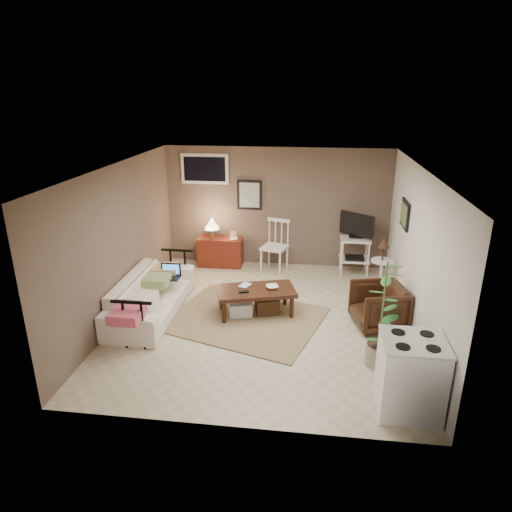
# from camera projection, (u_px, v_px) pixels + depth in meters

# --- Properties ---
(floor) EXTENTS (5.00, 5.00, 0.00)m
(floor) POSITION_uv_depth(u_px,v_px,m) (262.00, 319.00, 7.27)
(floor) COLOR #C1B293
(floor) RESTS_ON ground
(art_back) EXTENTS (0.50, 0.03, 0.60)m
(art_back) POSITION_uv_depth(u_px,v_px,m) (250.00, 195.00, 9.14)
(art_back) COLOR black
(art_right) EXTENTS (0.03, 0.60, 0.45)m
(art_right) POSITION_uv_depth(u_px,v_px,m) (405.00, 214.00, 7.46)
(art_right) COLOR black
(window) EXTENTS (0.96, 0.03, 0.60)m
(window) POSITION_uv_depth(u_px,v_px,m) (205.00, 169.00, 9.08)
(window) COLOR silver
(rug) EXTENTS (2.75, 2.45, 0.02)m
(rug) POSITION_uv_depth(u_px,v_px,m) (244.00, 319.00, 7.25)
(rug) COLOR #8E7E53
(rug) RESTS_ON floor
(coffee_table) EXTENTS (1.37, 0.97, 0.47)m
(coffee_table) POSITION_uv_depth(u_px,v_px,m) (255.00, 300.00, 7.33)
(coffee_table) COLOR #39190F
(coffee_table) RESTS_ON floor
(sofa) EXTENTS (0.64, 2.20, 0.86)m
(sofa) POSITION_uv_depth(u_px,v_px,m) (151.00, 289.00, 7.31)
(sofa) COLOR white
(sofa) RESTS_ON floor
(sofa_pillows) EXTENTS (0.42, 2.09, 0.15)m
(sofa_pillows) POSITION_uv_depth(u_px,v_px,m) (148.00, 290.00, 7.04)
(sofa_pillows) COLOR beige
(sofa_pillows) RESTS_ON sofa
(sofa_end_rails) EXTENTS (0.59, 2.20, 0.74)m
(sofa_end_rails) POSITION_uv_depth(u_px,v_px,m) (159.00, 293.00, 7.32)
(sofa_end_rails) COLOR black
(sofa_end_rails) RESTS_ON floor
(laptop) EXTENTS (0.34, 0.25, 0.23)m
(laptop) POSITION_uv_depth(u_px,v_px,m) (170.00, 273.00, 7.60)
(laptop) COLOR black
(laptop) RESTS_ON sofa
(red_console) EXTENTS (0.90, 0.40, 1.04)m
(red_console) POSITION_uv_depth(u_px,v_px,m) (220.00, 249.00, 9.36)
(red_console) COLOR maroon
(red_console) RESTS_ON floor
(spindle_chair) EXTENTS (0.58, 0.58, 1.03)m
(spindle_chair) POSITION_uv_depth(u_px,v_px,m) (275.00, 247.00, 9.07)
(spindle_chair) COLOR silver
(spindle_chair) RESTS_ON floor
(tv_stand) EXTENTS (0.62, 0.48, 1.22)m
(tv_stand) POSITION_uv_depth(u_px,v_px,m) (355.00, 242.00, 8.87)
(tv_stand) COLOR silver
(tv_stand) RESTS_ON floor
(side_table) EXTENTS (0.39, 0.39, 1.04)m
(side_table) POSITION_uv_depth(u_px,v_px,m) (382.00, 259.00, 7.99)
(side_table) COLOR silver
(side_table) RESTS_ON floor
(armchair) EXTENTS (0.84, 0.87, 0.75)m
(armchair) POSITION_uv_depth(u_px,v_px,m) (379.00, 304.00, 6.92)
(armchair) COLOR #32190E
(armchair) RESTS_ON floor
(potted_plant) EXTENTS (0.37, 0.37, 1.48)m
(potted_plant) POSITION_uv_depth(u_px,v_px,m) (382.00, 311.00, 5.80)
(potted_plant) COLOR gray
(potted_plant) RESTS_ON floor
(stove) EXTENTS (0.69, 0.65, 0.91)m
(stove) POSITION_uv_depth(u_px,v_px,m) (410.00, 376.00, 5.06)
(stove) COLOR white
(stove) RESTS_ON floor
(bowl) EXTENTS (0.20, 0.10, 0.19)m
(bowl) POSITION_uv_depth(u_px,v_px,m) (272.00, 283.00, 7.27)
(bowl) COLOR #39190F
(bowl) RESTS_ON coffee_table
(book_table) EXTENTS (0.14, 0.07, 0.20)m
(book_table) POSITION_uv_depth(u_px,v_px,m) (241.00, 279.00, 7.40)
(book_table) COLOR #39190F
(book_table) RESTS_ON coffee_table
(book_console) EXTENTS (0.15, 0.03, 0.20)m
(book_console) POSITION_uv_depth(u_px,v_px,m) (230.00, 234.00, 9.20)
(book_console) COLOR #39190F
(book_console) RESTS_ON red_console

